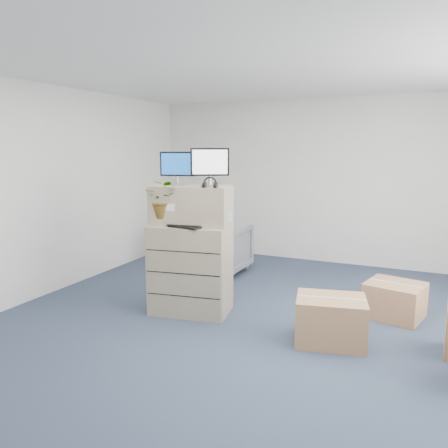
{
  "coord_description": "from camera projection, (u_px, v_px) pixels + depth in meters",
  "views": [
    {
      "loc": [
        1.54,
        -4.01,
        1.97
      ],
      "look_at": [
        -0.44,
        0.4,
        1.12
      ],
      "focal_mm": 35.0,
      "sensor_mm": 36.0,
      "label": 1
    }
  ],
  "objects": [
    {
      "name": "monitor_right",
      "position": [
        210.0,
        165.0,
        4.99
      ],
      "size": [
        0.4,
        0.27,
        0.44
      ],
      "rotation": [
        0.0,
        0.0,
        0.55
      ],
      "color": "#99999E",
      "rests_on": "filing_cabinet_upper"
    },
    {
      "name": "water_bottle",
      "position": [
        197.0,
        215.0,
        5.12
      ],
      "size": [
        0.07,
        0.07,
        0.25
      ],
      "primitive_type": "cylinder",
      "color": "gray",
      "rests_on": "filing_cabinet_lower"
    },
    {
      "name": "mouse",
      "position": [
        217.0,
        227.0,
        4.91
      ],
      "size": [
        0.1,
        0.07,
        0.03
      ],
      "primitive_type": "ellipsoid",
      "rotation": [
        0.0,
        0.0,
        -0.18
      ],
      "color": "silver",
      "rests_on": "filing_cabinet_lower"
    },
    {
      "name": "external_drive",
      "position": [
        222.0,
        223.0,
        5.13
      ],
      "size": [
        0.2,
        0.17,
        0.05
      ],
      "primitive_type": "cube",
      "rotation": [
        0.0,
        0.0,
        0.22
      ],
      "color": "black",
      "rests_on": "filing_cabinet_lower"
    },
    {
      "name": "filing_cabinet_lower",
      "position": [
        191.0,
        269.0,
        5.23
      ],
      "size": [
        1.0,
        0.7,
        1.07
      ],
      "primitive_type": "cube",
      "rotation": [
        0.0,
        0.0,
        0.16
      ],
      "color": "tan",
      "rests_on": "ground"
    },
    {
      "name": "filing_cabinet_upper",
      "position": [
        191.0,
        205.0,
        5.15
      ],
      "size": [
        0.98,
        0.6,
        0.46
      ],
      "primitive_type": "cube",
      "rotation": [
        0.0,
        0.0,
        0.16
      ],
      "color": "tan",
      "rests_on": "filing_cabinet_lower"
    },
    {
      "name": "phone_dock",
      "position": [
        185.0,
        221.0,
        5.15
      ],
      "size": [
        0.06,
        0.06,
        0.13
      ],
      "rotation": [
        0.0,
        0.0,
        0.16
      ],
      "color": "silver",
      "rests_on": "filing_cabinet_lower"
    },
    {
      "name": "potted_plant",
      "position": [
        164.0,
        204.0,
        5.08
      ],
      "size": [
        0.41,
        0.46,
        0.43
      ],
      "rotation": [
        0.0,
        0.0,
        0.16
      ],
      "color": "#9BAF8D",
      "rests_on": "filing_cabinet_lower"
    },
    {
      "name": "ground",
      "position": [
        247.0,
        338.0,
        4.57
      ],
      "size": [
        7.0,
        7.0,
        0.0
      ],
      "primitive_type": "plane",
      "color": "#263345",
      "rests_on": "ground"
    },
    {
      "name": "keyboard",
      "position": [
        184.0,
        226.0,
        5.0
      ],
      "size": [
        0.48,
        0.27,
        0.02
      ],
      "primitive_type": "cube",
      "rotation": [
        0.0,
        0.0,
        -0.18
      ],
      "color": "black",
      "rests_on": "filing_cabinet_lower"
    },
    {
      "name": "monitor_left",
      "position": [
        177.0,
        167.0,
        5.13
      ],
      "size": [
        0.39,
        0.2,
        0.4
      ],
      "rotation": [
        0.0,
        0.0,
        0.27
      ],
      "color": "#99999E",
      "rests_on": "filing_cabinet_upper"
    },
    {
      "name": "office_chair",
      "position": [
        221.0,
        246.0,
        6.97
      ],
      "size": [
        0.84,
        0.79,
        0.84
      ],
      "primitive_type": "imported",
      "rotation": [
        0.0,
        0.0,
        3.11
      ],
      "color": "slate",
      "rests_on": "ground"
    },
    {
      "name": "tissue_box",
      "position": [
        222.0,
        217.0,
        5.09
      ],
      "size": [
        0.25,
        0.21,
        0.08
      ],
      "primitive_type": "cube",
      "rotation": [
        0.0,
        0.0,
        0.5
      ],
      "color": "#3F89D7",
      "rests_on": "external_drive"
    },
    {
      "name": "wall_back",
      "position": [
        322.0,
        181.0,
        7.48
      ],
      "size": [
        6.0,
        0.02,
        2.8
      ],
      "primitive_type": "cube",
      "color": "beige",
      "rests_on": "ground"
    },
    {
      "name": "cardboard_boxes",
      "position": [
        417.0,
        325.0,
        4.28
      ],
      "size": [
        2.15,
        1.99,
        0.73
      ],
      "color": "#9F6E4D",
      "rests_on": "ground"
    },
    {
      "name": "headphones",
      "position": [
        210.0,
        184.0,
        4.85
      ],
      "size": [
        0.16,
        0.04,
        0.16
      ],
      "primitive_type": "torus",
      "rotation": [
        1.57,
        0.0,
        0.16
      ],
      "color": "black",
      "rests_on": "filing_cabinet_upper"
    }
  ]
}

